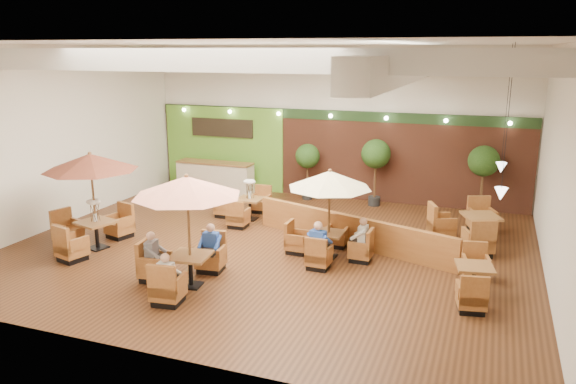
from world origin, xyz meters
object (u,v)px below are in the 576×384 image
at_px(table_4, 474,280).
at_px(diner_4, 361,234).
at_px(service_counter, 215,177).
at_px(topiary_2, 484,164).
at_px(topiary_0, 308,158).
at_px(table_2, 329,197).
at_px(table_0, 90,180).
at_px(topiary_1, 376,157).
at_px(diner_0, 167,272).
at_px(table_3, 243,206).
at_px(table_1, 185,206).
at_px(table_5, 468,229).
at_px(diner_1, 210,243).
at_px(diner_2, 154,251).
at_px(booth_divider, 350,231).
at_px(diner_3, 319,240).

height_order(table_4, diner_4, diner_4).
xyz_separation_m(service_counter, topiary_2, (9.71, 0.20, 1.16)).
distance_m(topiary_0, diner_4, 6.42).
bearing_deg(topiary_0, table_2, -66.18).
xyz_separation_m(table_0, topiary_0, (3.84, 7.05, -0.41)).
distance_m(topiary_1, diner_0, 9.77).
xyz_separation_m(topiary_0, diner_0, (-0.04, -9.38, -0.80)).
bearing_deg(table_0, topiary_0, 76.47).
distance_m(table_0, table_2, 6.46).
bearing_deg(table_3, diner_4, -29.33).
distance_m(table_0, diner_0, 4.62).
distance_m(topiary_2, diner_4, 6.20).
xyz_separation_m(table_2, table_4, (3.71, -1.14, -1.31)).
bearing_deg(table_2, table_1, -129.65).
bearing_deg(table_3, table_5, 0.24).
distance_m(diner_1, diner_2, 1.39).
xyz_separation_m(table_3, table_5, (6.97, 0.16, -0.05)).
height_order(booth_divider, topiary_2, topiary_2).
xyz_separation_m(topiary_1, diner_3, (-0.08, -6.34, -1.00)).
bearing_deg(diner_1, topiary_1, -114.83).
relative_size(service_counter, table_4, 1.23).
bearing_deg(booth_divider, service_counter, 165.41).
bearing_deg(table_4, diner_1, 176.18).
distance_m(table_5, topiary_2, 3.22).
bearing_deg(topiary_0, diner_1, -90.34).
height_order(service_counter, table_1, table_1).
bearing_deg(table_3, topiary_1, 39.09).
bearing_deg(topiary_2, diner_1, -129.32).
height_order(booth_divider, diner_3, diner_3).
bearing_deg(diner_2, topiary_0, 163.63).
distance_m(booth_divider, topiary_2, 5.67).
height_order(topiary_0, diner_0, topiary_0).
relative_size(table_5, topiary_2, 1.29).
xyz_separation_m(table_2, diner_2, (-3.44, -2.94, -0.90)).
bearing_deg(diner_0, diner_2, 130.78).
bearing_deg(table_5, topiary_0, 131.12).
bearing_deg(diner_2, table_5, 119.32).
relative_size(table_3, diner_4, 3.28).
bearing_deg(table_2, booth_divider, 73.16).
xyz_separation_m(topiary_0, topiary_1, (2.49, 0.00, 0.23)).
bearing_deg(service_counter, diner_1, -63.30).
xyz_separation_m(topiary_1, topiary_2, (3.54, -0.00, -0.01)).
height_order(booth_divider, table_5, table_5).
bearing_deg(diner_0, diner_3, 46.92).
bearing_deg(topiary_0, table_3, -110.56).
height_order(table_1, table_2, table_1).
bearing_deg(topiary_1, topiary_0, -180.00).
bearing_deg(topiary_2, topiary_0, 180.00).
distance_m(table_2, diner_4, 1.26).
xyz_separation_m(service_counter, diner_2, (2.65, -8.20, 0.16)).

